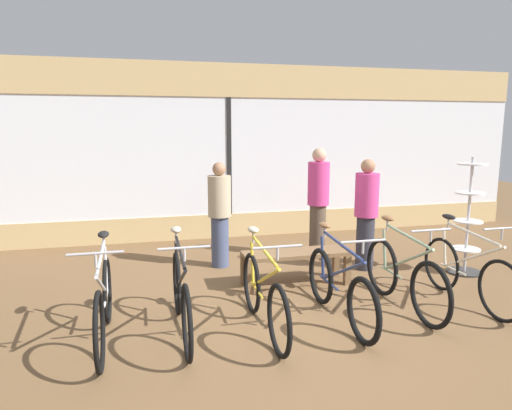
% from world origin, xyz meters
% --- Properties ---
extents(ground_plane, '(24.00, 24.00, 0.00)m').
position_xyz_m(ground_plane, '(0.00, 0.00, 0.00)').
color(ground_plane, brown).
extents(shop_back_wall, '(12.00, 0.08, 3.20)m').
position_xyz_m(shop_back_wall, '(0.00, 3.92, 1.64)').
color(shop_back_wall, tan).
rests_on(shop_back_wall, ground_plane).
extents(bicycle_far_left, '(0.46, 1.73, 1.03)m').
position_xyz_m(bicycle_far_left, '(-2.00, -0.05, 0.39)').
color(bicycle_far_left, black).
rests_on(bicycle_far_left, ground_plane).
extents(bicycle_left, '(0.46, 1.77, 1.03)m').
position_xyz_m(bicycle_left, '(-1.26, -0.02, 0.39)').
color(bicycle_left, black).
rests_on(bicycle_left, ground_plane).
extents(bicycle_center_left, '(0.46, 1.72, 1.02)m').
position_xyz_m(bicycle_center_left, '(-0.45, -0.16, 0.38)').
color(bicycle_center_left, black).
rests_on(bicycle_center_left, ground_plane).
extents(bicycle_center_right, '(0.46, 1.73, 1.01)m').
position_xyz_m(bicycle_center_right, '(0.41, -0.13, 0.37)').
color(bicycle_center_right, black).
rests_on(bicycle_center_right, ground_plane).
extents(bicycle_right, '(0.46, 1.69, 1.04)m').
position_xyz_m(bicycle_right, '(1.25, -0.01, 0.39)').
color(bicycle_right, black).
rests_on(bicycle_right, ground_plane).
extents(bicycle_far_right, '(0.46, 1.68, 1.02)m').
position_xyz_m(bicycle_far_right, '(2.08, -0.05, 0.39)').
color(bicycle_far_right, black).
rests_on(bicycle_far_right, ground_plane).
extents(accessory_rack, '(0.48, 0.48, 1.66)m').
position_xyz_m(accessory_rack, '(2.85, 0.95, 0.68)').
color(accessory_rack, '#333333').
rests_on(accessory_rack, ground_plane).
extents(display_bench, '(1.40, 0.44, 0.45)m').
position_xyz_m(display_bench, '(0.33, 1.08, 0.37)').
color(display_bench, brown).
rests_on(display_bench, ground_plane).
extents(customer_near_rack, '(0.48, 0.48, 1.74)m').
position_xyz_m(customer_near_rack, '(1.10, 2.23, 0.92)').
color(customer_near_rack, brown).
rests_on(customer_near_rack, ground_plane).
extents(customer_by_window, '(0.42, 0.42, 1.56)m').
position_xyz_m(customer_by_window, '(-0.49, 2.12, 0.81)').
color(customer_by_window, '#424C6B').
rests_on(customer_by_window, ground_plane).
extents(customer_mid_floor, '(0.44, 0.44, 1.62)m').
position_xyz_m(customer_mid_floor, '(1.54, 1.47, 0.85)').
color(customer_mid_floor, '#2D2D38').
rests_on(customer_mid_floor, ground_plane).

